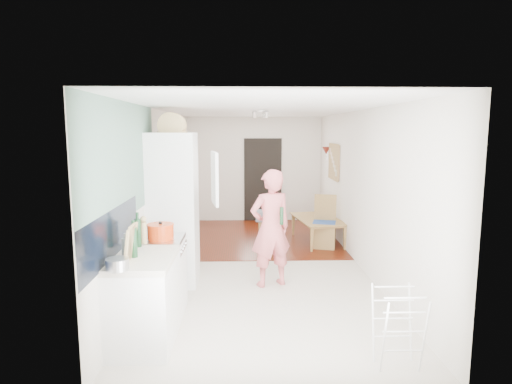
{
  "coord_description": "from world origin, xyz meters",
  "views": [
    {
      "loc": [
        -0.29,
        -6.75,
        2.17
      ],
      "look_at": [
        -0.07,
        0.2,
        1.18
      ],
      "focal_mm": 30.0,
      "sensor_mm": 36.0,
      "label": 1
    }
  ],
  "objects": [
    {
      "name": "fridge_interior",
      "position": [
        -0.96,
        -0.78,
        1.55
      ],
      "size": [
        0.02,
        0.52,
        0.66
      ],
      "primitive_type": "cube",
      "color": "white",
      "rests_on": "room_shell"
    },
    {
      "name": "held_bottle",
      "position": [
        0.24,
        -1.08,
        1.03
      ],
      "size": [
        0.05,
        0.05,
        0.24
      ],
      "primitive_type": "cylinder",
      "color": "#153A1E",
      "rests_on": "person"
    },
    {
      "name": "sage_wall_panel",
      "position": [
        -1.59,
        -2.0,
        1.85
      ],
      "size": [
        0.02,
        3.0,
        1.3
      ],
      "primitive_type": "cube",
      "color": "slate",
      "rests_on": "room_shell"
    },
    {
      "name": "range_cooker",
      "position": [
        -1.3,
        -1.8,
        0.44
      ],
      "size": [
        0.6,
        0.6,
        0.88
      ],
      "primitive_type": "cube",
      "color": "white",
      "rests_on": "room_shell"
    },
    {
      "name": "wall_sconce",
      "position": [
        1.54,
        2.55,
        1.75
      ],
      "size": [
        0.18,
        0.18,
        0.16
      ],
      "primitive_type": "cone",
      "color": "maroon",
      "rests_on": "room_shell"
    },
    {
      "name": "pepper_mill_front",
      "position": [
        -1.45,
        -2.02,
        1.02
      ],
      "size": [
        0.06,
        0.06,
        0.21
      ],
      "primitive_type": "cylinder",
      "rotation": [
        0.0,
        0.0,
        -0.12
      ],
      "color": "tan",
      "rests_on": "worktop"
    },
    {
      "name": "fridge_door",
      "position": [
        -0.66,
        -1.08,
        1.55
      ],
      "size": [
        0.14,
        0.56,
        0.7
      ],
      "primitive_type": "cube",
      "rotation": [
        0.0,
        0.0,
        -1.4
      ],
      "color": "white",
      "rests_on": "room_shell"
    },
    {
      "name": "pinboard_frame",
      "position": [
        1.57,
        1.9,
        1.55
      ],
      "size": [
        0.0,
        0.94,
        0.74
      ],
      "primitive_type": "cube",
      "color": "olive",
      "rests_on": "room_shell"
    },
    {
      "name": "bottle_a",
      "position": [
        -1.38,
        -2.57,
        1.07
      ],
      "size": [
        0.07,
        0.07,
        0.3
      ],
      "primitive_type": "cylinder",
      "rotation": [
        0.0,
        0.0,
        -0.05
      ],
      "color": "#153A1E",
      "rests_on": "worktop"
    },
    {
      "name": "pepper_mill_back",
      "position": [
        -1.4,
        -2.04,
        1.04
      ],
      "size": [
        0.08,
        0.08,
        0.24
      ],
      "primitive_type": "cylinder",
      "rotation": [
        0.0,
        0.0,
        0.16
      ],
      "color": "tan",
      "rests_on": "worktop"
    },
    {
      "name": "fridge_housing",
      "position": [
        -1.27,
        -0.78,
        1.07
      ],
      "size": [
        0.66,
        0.66,
        2.15
      ],
      "primitive_type": "cube",
      "color": "white",
      "rests_on": "room_shell"
    },
    {
      "name": "tile_splashback",
      "position": [
        -1.59,
        -2.55,
        1.15
      ],
      "size": [
        0.02,
        1.9,
        0.5
      ],
      "primitive_type": "cube",
      "color": "black",
      "rests_on": "room_shell"
    },
    {
      "name": "chopping_boards",
      "position": [
        -1.38,
        -2.67,
        1.1
      ],
      "size": [
        0.04,
        0.26,
        0.35
      ],
      "primitive_type": null,
      "rotation": [
        0.0,
        0.0,
        0.0
      ],
      "color": "tan",
      "rests_on": "worktop"
    },
    {
      "name": "dining_chair",
      "position": [
        1.23,
        1.01,
        0.49
      ],
      "size": [
        0.5,
        0.5,
        0.98
      ],
      "primitive_type": null,
      "rotation": [
        0.0,
        0.0,
        -0.25
      ],
      "color": "olive",
      "rests_on": "floor"
    },
    {
      "name": "drying_rack",
      "position": [
        1.14,
        -3.08,
        0.37
      ],
      "size": [
        0.38,
        0.35,
        0.74
      ],
      "primitive_type": null,
      "rotation": [
        0.0,
        0.0,
        -0.01
      ],
      "color": "white",
      "rests_on": "floor"
    },
    {
      "name": "doorway_recess",
      "position": [
        0.2,
        3.48,
        1.0
      ],
      "size": [
        0.9,
        0.04,
        2.0
      ],
      "primitive_type": "cube",
      "color": "black",
      "rests_on": "room_shell"
    },
    {
      "name": "base_cabinet",
      "position": [
        -1.3,
        -2.55,
        0.43
      ],
      "size": [
        0.6,
        0.9,
        0.86
      ],
      "primitive_type": "cube",
      "color": "white",
      "rests_on": "room_shell"
    },
    {
      "name": "bottle_b",
      "position": [
        -1.43,
        -2.18,
        1.07
      ],
      "size": [
        0.07,
        0.07,
        0.31
      ],
      "primitive_type": "cylinder",
      "rotation": [
        0.0,
        0.0,
        0.04
      ],
      "color": "#153A1E",
      "rests_on": "worktop"
    },
    {
      "name": "steel_pan",
      "position": [
        -1.43,
        -2.96,
        0.97
      ],
      "size": [
        0.27,
        0.27,
        0.11
      ],
      "primitive_type": "cylinder",
      "rotation": [
        0.0,
        0.0,
        -0.33
      ],
      "color": "#B6B5B8",
      "rests_on": "worktop"
    },
    {
      "name": "dining_table",
      "position": [
        1.2,
        1.38,
        0.21
      ],
      "size": [
        0.83,
        1.26,
        0.41
      ],
      "primitive_type": "imported",
      "rotation": [
        0.0,
        0.0,
        1.72
      ],
      "color": "olive",
      "rests_on": "floor"
    },
    {
      "name": "grey_drape",
      "position": [
        0.18,
        1.37,
        0.54
      ],
      "size": [
        0.44,
        0.44,
        0.18
      ],
      "primitive_type": "cube",
      "rotation": [
        0.0,
        0.0,
        -0.1
      ],
      "color": "slate",
      "rests_on": "stool"
    },
    {
      "name": "person",
      "position": [
        0.1,
        -0.93,
        0.98
      ],
      "size": [
        0.83,
        0.69,
        1.95
      ],
      "primitive_type": "imported",
      "rotation": [
        0.0,
        0.0,
        3.5
      ],
      "color": "#DA6669",
      "rests_on": "floor"
    },
    {
      "name": "floor",
      "position": [
        0.0,
        0.0,
        0.0
      ],
      "size": [
        3.2,
        7.0,
        0.01
      ],
      "primitive_type": "cube",
      "color": "beige",
      "rests_on": "ground"
    },
    {
      "name": "red_casserole",
      "position": [
        -1.25,
        -1.85,
        1.01
      ],
      "size": [
        0.37,
        0.37,
        0.18
      ],
      "primitive_type": "cylinder",
      "rotation": [
        0.0,
        0.0,
        -0.2
      ],
      "color": "red",
      "rests_on": "cooker_top"
    },
    {
      "name": "pinboard",
      "position": [
        1.58,
        1.9,
        1.55
      ],
      "size": [
        0.03,
        0.9,
        0.7
      ],
      "primitive_type": "cube",
      "color": "tan",
      "rests_on": "room_shell"
    },
    {
      "name": "room_shell",
      "position": [
        0.0,
        0.0,
        1.25
      ],
      "size": [
        3.2,
        7.0,
        2.5
      ],
      "primitive_type": null,
      "color": "white",
      "rests_on": "ground"
    },
    {
      "name": "bread_bin",
      "position": [
        -1.26,
        -0.71,
        2.25
      ],
      "size": [
        0.45,
        0.44,
        0.2
      ],
      "primitive_type": null,
      "rotation": [
        0.0,
        0.0,
        0.25
      ],
      "color": "tan",
      "rests_on": "fridge_housing"
    },
    {
      "name": "bottle_c",
      "position": [
        -1.45,
        -2.58,
        1.02
      ],
      "size": [
        0.1,
        0.1,
        0.2
      ],
      "primitive_type": "cylinder",
      "rotation": [
        0.0,
        0.0,
        0.22
      ],
      "color": "beige",
      "rests_on": "worktop"
    },
    {
      "name": "cooker_top",
      "position": [
        -1.3,
        -1.8,
        0.9
      ],
      "size": [
        0.6,
        0.6,
        0.04
      ],
      "primitive_type": "cube",
      "color": "#B6B5B8",
      "rests_on": "room_shell"
    },
    {
      "name": "stool",
      "position": [
        0.19,
        1.39,
        0.23
      ],
      "size": [
        0.35,
        0.35,
        0.45
      ],
      "primitive_type": null,
      "rotation": [
        0.0,
        0.0,
        0.0
      ],
      "color": "olive",
      "rests_on": "floor"
    },
    {
      "name": "wood_floor_overlay",
      "position": [
        0.0,
        1.85,
        0.01
      ],
      "size": [
        3.2,
        3.3,
        0.01
      ],
      "primitive_type": "cube",
      "color": "#591207",
      "rests_on": "room_shell"
    },
    {
      "name": "worktop",
      "position": [
        -1.3,
        -2.55,
        0.89
      ],
      "size": [
        0.62,
        0.92,
        0.06
      ],
      "primitive_type": "cube",
      "color": "silver",
      "rests_on": "room_shell"
    }
  ]
}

